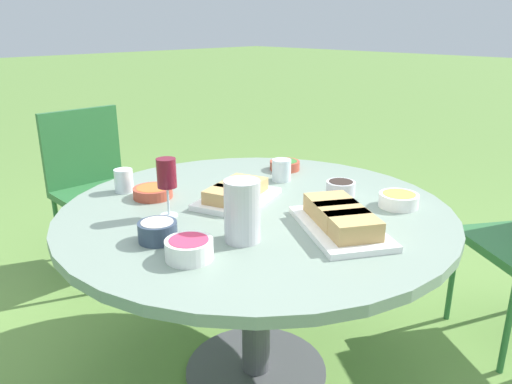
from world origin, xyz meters
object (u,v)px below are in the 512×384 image
Objects in this scene: dining_table at (256,233)px; water_pitcher at (242,211)px; chair_near_right at (94,178)px; wine_glass at (167,175)px; handbag at (349,227)px.

dining_table is 7.31× the size of water_pitcher.
water_pitcher is at bearing 169.85° from chair_near_right.
water_pitcher is 0.33m from wine_glass.
dining_table is 1.29m from chair_near_right.
handbag is (0.43, -1.25, -0.48)m from dining_table.
wine_glass is at bearing 165.09° from chair_near_right.
chair_near_right is 4.35× the size of wine_glass.
wine_glass is at bearing 7.33° from water_pitcher.
dining_table is 0.34m from water_pitcher.
dining_table is 3.80× the size of handbag.
dining_table is at bearing 178.49° from chair_near_right.
dining_table is at bearing -53.48° from water_pitcher.
handbag is (0.60, -1.47, -0.67)m from water_pitcher.
chair_near_right is at bearing -1.51° from dining_table.
wine_glass reaches higher than handbag.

